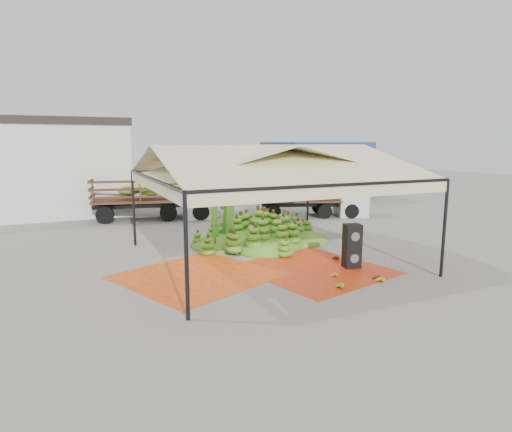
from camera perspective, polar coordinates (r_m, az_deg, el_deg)
name	(u,v)px	position (r m, az deg, el deg)	size (l,w,h in m)	color
ground	(268,259)	(15.28, 1.62, -5.74)	(90.00, 90.00, 0.00)	slate
canopy_tent	(269,166)	(14.74, 1.68, 6.71)	(8.10, 8.10, 4.00)	black
building_tan	(315,171)	(31.02, 7.91, 5.99)	(6.30, 5.30, 4.10)	tan
tarp_left	(197,276)	(13.54, -7.83, -7.87)	(4.25, 4.04, 0.01)	#ED5716
tarp_right	(314,269)	(14.19, 7.80, -7.04)	(4.03, 4.23, 0.01)	red
banana_heap	(265,229)	(17.33, 1.18, -1.72)	(5.89, 4.84, 1.26)	#367A19
hand_yellow_a	(333,275)	(13.43, 10.18, -7.71)	(0.39, 0.32, 0.18)	gold
hand_yellow_b	(379,279)	(13.23, 16.03, -8.12)	(0.48, 0.40, 0.22)	gold
hand_red_a	(334,257)	(15.37, 10.41, -5.45)	(0.41, 0.33, 0.19)	#581714
hand_red_b	(376,277)	(13.47, 15.67, -7.89)	(0.38, 0.31, 0.17)	#582114
hand_green	(337,286)	(12.42, 10.81, -9.10)	(0.47, 0.39, 0.21)	#457D1A
hanging_bunches	(251,182)	(16.20, -0.72, 4.59)	(3.24, 0.24, 0.20)	#4B7F1A
speaker_stack	(352,246)	(14.44, 12.68, -3.92)	(0.62, 0.57, 1.46)	black
banana_leaves	(222,252)	(16.30, -4.50, -4.77)	(0.96, 1.36, 3.70)	#307D21
vendor	(222,221)	(17.93, -4.55, -0.69)	(0.61, 0.40, 1.68)	gray
truck_left	(162,193)	(23.68, -12.37, 3.07)	(6.97, 3.58, 2.28)	#4E2A1A
truck_right	(318,194)	(24.17, 8.21, 2.91)	(6.14, 3.95, 2.00)	#4D2E19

